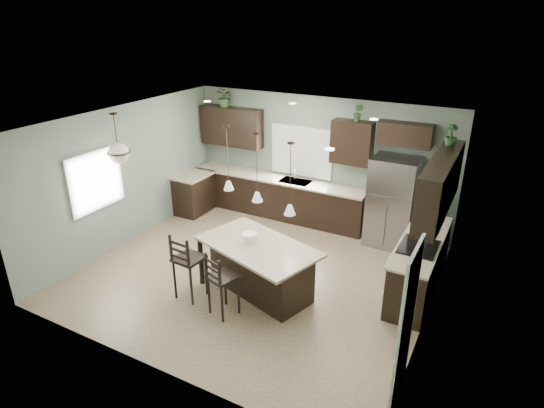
% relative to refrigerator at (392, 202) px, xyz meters
% --- Properties ---
extents(ground, '(6.00, 6.00, 0.00)m').
position_rel_refrigerator_xyz_m(ground, '(-1.81, -2.29, -0.93)').
color(ground, '#9E8466').
rests_on(ground, ground).
extents(pantry_door, '(0.04, 0.82, 2.04)m').
position_rel_refrigerator_xyz_m(pantry_door, '(1.16, -3.84, 0.09)').
color(pantry_door, white).
rests_on(pantry_door, ground).
extents(window_back, '(1.35, 0.02, 1.00)m').
position_rel_refrigerator_xyz_m(window_back, '(-2.21, 0.44, 0.62)').
color(window_back, white).
rests_on(window_back, room_shell).
extents(window_left, '(0.02, 1.10, 1.00)m').
position_rel_refrigerator_xyz_m(window_left, '(-4.80, -3.09, 0.62)').
color(window_left, white).
rests_on(window_left, room_shell).
extents(left_return_cabs, '(0.60, 0.90, 0.90)m').
position_rel_refrigerator_xyz_m(left_return_cabs, '(-4.51, -0.59, -0.48)').
color(left_return_cabs, black).
rests_on(left_return_cabs, ground).
extents(left_return_countertop, '(0.66, 0.96, 0.04)m').
position_rel_refrigerator_xyz_m(left_return_countertop, '(-4.49, -0.59, -0.01)').
color(left_return_countertop, '#BDB08F').
rests_on(left_return_countertop, left_return_cabs).
extents(back_lower_cabs, '(4.20, 0.60, 0.90)m').
position_rel_refrigerator_xyz_m(back_lower_cabs, '(-2.66, 0.16, -0.48)').
color(back_lower_cabs, black).
rests_on(back_lower_cabs, ground).
extents(back_countertop, '(4.20, 0.66, 0.04)m').
position_rel_refrigerator_xyz_m(back_countertop, '(-2.66, 0.14, -0.01)').
color(back_countertop, '#BDB08F').
rests_on(back_countertop, back_lower_cabs).
extents(sink_inset, '(0.70, 0.45, 0.01)m').
position_rel_refrigerator_xyz_m(sink_inset, '(-2.21, 0.14, 0.01)').
color(sink_inset, gray).
rests_on(sink_inset, back_countertop).
extents(faucet, '(0.02, 0.02, 0.28)m').
position_rel_refrigerator_xyz_m(faucet, '(-2.21, 0.11, 0.16)').
color(faucet, silver).
rests_on(faucet, back_countertop).
extents(back_upper_left, '(1.55, 0.34, 0.90)m').
position_rel_refrigerator_xyz_m(back_upper_left, '(-3.96, 0.29, 1.02)').
color(back_upper_left, black).
rests_on(back_upper_left, room_shell).
extents(back_upper_right, '(0.85, 0.34, 0.90)m').
position_rel_refrigerator_xyz_m(back_upper_right, '(-1.01, 0.29, 1.02)').
color(back_upper_right, black).
rests_on(back_upper_right, room_shell).
extents(fridge_header, '(1.05, 0.34, 0.45)m').
position_rel_refrigerator_xyz_m(fridge_header, '(0.04, 0.29, 1.32)').
color(fridge_header, black).
rests_on(fridge_header, room_shell).
extents(right_lower_cabs, '(0.60, 2.35, 0.90)m').
position_rel_refrigerator_xyz_m(right_lower_cabs, '(0.89, -1.42, -0.48)').
color(right_lower_cabs, black).
rests_on(right_lower_cabs, ground).
extents(right_countertop, '(0.66, 2.35, 0.04)m').
position_rel_refrigerator_xyz_m(right_countertop, '(0.87, -1.42, -0.01)').
color(right_countertop, '#BDB08F').
rests_on(right_countertop, right_lower_cabs).
extents(cooktop, '(0.58, 0.75, 0.02)m').
position_rel_refrigerator_xyz_m(cooktop, '(0.87, -1.69, 0.02)').
color(cooktop, black).
rests_on(cooktop, right_countertop).
extents(wall_oven_front, '(0.01, 0.72, 0.60)m').
position_rel_refrigerator_xyz_m(wall_oven_front, '(0.58, -1.69, -0.48)').
color(wall_oven_front, gray).
rests_on(wall_oven_front, right_lower_cabs).
extents(right_upper_cabs, '(0.34, 2.35, 0.90)m').
position_rel_refrigerator_xyz_m(right_upper_cabs, '(1.02, -1.42, 1.02)').
color(right_upper_cabs, black).
rests_on(right_upper_cabs, room_shell).
extents(microwave, '(0.40, 0.75, 0.40)m').
position_rel_refrigerator_xyz_m(microwave, '(0.97, -1.69, 0.62)').
color(microwave, gray).
rests_on(microwave, right_upper_cabs).
extents(refrigerator, '(0.90, 0.74, 1.85)m').
position_rel_refrigerator_xyz_m(refrigerator, '(0.00, 0.00, 0.00)').
color(refrigerator, gray).
rests_on(refrigerator, ground).
extents(kitchen_island, '(2.24, 1.67, 0.92)m').
position_rel_refrigerator_xyz_m(kitchen_island, '(-1.47, -2.84, -0.46)').
color(kitchen_island, black).
rests_on(kitchen_island, ground).
extents(serving_dish, '(0.24, 0.24, 0.14)m').
position_rel_refrigerator_xyz_m(serving_dish, '(-1.66, -2.78, 0.07)').
color(serving_dish, white).
rests_on(serving_dish, kitchen_island).
extents(bar_stool_left, '(0.47, 0.47, 1.20)m').
position_rel_refrigerator_xyz_m(bar_stool_left, '(-2.41, -3.46, -0.33)').
color(bar_stool_left, black).
rests_on(bar_stool_left, ground).
extents(bar_stool_center, '(0.51, 0.51, 1.10)m').
position_rel_refrigerator_xyz_m(bar_stool_center, '(-1.66, -3.58, -0.37)').
color(bar_stool_center, black).
rests_on(bar_stool_center, ground).
extents(pendant_left, '(0.17, 0.17, 1.10)m').
position_rel_refrigerator_xyz_m(pendant_left, '(-2.13, -2.63, 1.32)').
color(pendant_left, white).
rests_on(pendant_left, room_shell).
extents(pendant_center, '(0.17, 0.17, 1.10)m').
position_rel_refrigerator_xyz_m(pendant_center, '(-1.47, -2.84, 1.32)').
color(pendant_center, silver).
rests_on(pendant_center, room_shell).
extents(pendant_right, '(0.17, 0.17, 1.10)m').
position_rel_refrigerator_xyz_m(pendant_right, '(-0.80, -3.05, 1.32)').
color(pendant_right, silver).
rests_on(pendant_right, room_shell).
extents(chandelier, '(0.42, 0.42, 0.94)m').
position_rel_refrigerator_xyz_m(chandelier, '(-4.41, -2.80, 1.40)').
color(chandelier, beige).
rests_on(chandelier, room_shell).
extents(plant_back_left, '(0.49, 0.46, 0.45)m').
position_rel_refrigerator_xyz_m(plant_back_left, '(-4.09, 0.26, 1.70)').
color(plant_back_left, '#315A27').
rests_on(plant_back_left, back_upper_left).
extents(plant_back_right, '(0.20, 0.17, 0.36)m').
position_rel_refrigerator_xyz_m(plant_back_right, '(-0.91, 0.26, 1.66)').
color(plant_back_right, '#365926').
rests_on(plant_back_right, back_upper_right).
extents(plant_right_wall, '(0.21, 0.21, 0.36)m').
position_rel_refrigerator_xyz_m(plant_right_wall, '(0.99, -0.72, 1.65)').
color(plant_right_wall, '#234A20').
rests_on(plant_right_wall, right_upper_cabs).
extents(room_shell, '(6.00, 6.00, 6.00)m').
position_rel_refrigerator_xyz_m(room_shell, '(-1.81, -2.29, 0.77)').
color(room_shell, slate).
rests_on(room_shell, ground).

